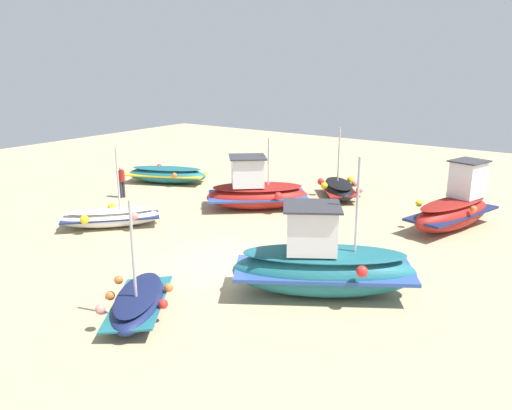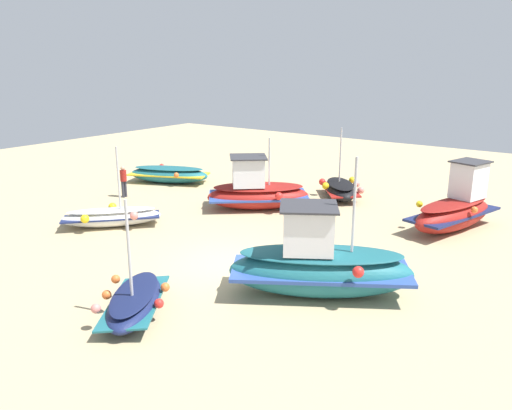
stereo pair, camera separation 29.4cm
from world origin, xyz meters
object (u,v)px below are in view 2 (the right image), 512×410
at_px(fishing_boat_3, 169,174).
at_px(fishing_boat_5, 340,189).
at_px(person_walking, 123,179).
at_px(fishing_boat_1, 112,217).
at_px(fishing_boat_0, 319,265).
at_px(fishing_boat_2, 256,191).
at_px(fishing_boat_4, 456,208).
at_px(fishing_boat_6, 135,301).

distance_m(fishing_boat_3, fishing_boat_5, 9.84).
distance_m(fishing_boat_5, person_walking, 11.02).
height_order(fishing_boat_1, fishing_boat_5, fishing_boat_5).
distance_m(fishing_boat_0, fishing_boat_2, 9.43).
relative_size(fishing_boat_4, fishing_boat_6, 1.44).
height_order(fishing_boat_6, person_walking, fishing_boat_6).
xyz_separation_m(fishing_boat_2, fishing_boat_5, (-2.34, -4.01, -0.38)).
distance_m(fishing_boat_2, fishing_boat_5, 4.66).
bearing_deg(fishing_boat_6, fishing_boat_0, -76.48).
bearing_deg(fishing_boat_4, fishing_boat_3, 110.13).
xyz_separation_m(fishing_boat_0, fishing_boat_2, (6.91, -6.42, -0.10)).
height_order(fishing_boat_3, fishing_boat_6, fishing_boat_6).
bearing_deg(fishing_boat_0, fishing_boat_6, 17.36).
distance_m(fishing_boat_1, fishing_boat_6, 8.22).
bearing_deg(person_walking, fishing_boat_0, -15.77).
bearing_deg(person_walking, fishing_boat_2, 20.19).
height_order(fishing_boat_2, fishing_boat_3, fishing_boat_2).
bearing_deg(fishing_boat_3, fishing_boat_4, 159.65).
bearing_deg(fishing_boat_6, fishing_boat_1, 20.00).
distance_m(fishing_boat_5, fishing_boat_6, 14.49).
relative_size(fishing_boat_2, fishing_boat_4, 0.98).
xyz_separation_m(fishing_boat_3, fishing_boat_4, (-15.57, -1.01, 0.38)).
distance_m(fishing_boat_2, person_walking, 7.06).
distance_m(fishing_boat_1, fishing_boat_3, 8.04).
height_order(fishing_boat_5, fishing_boat_6, fishing_boat_5).
distance_m(fishing_boat_0, fishing_boat_6, 5.36).
xyz_separation_m(fishing_boat_1, fishing_boat_4, (-11.80, -8.11, 0.46)).
bearing_deg(person_walking, fishing_boat_4, 18.13).
bearing_deg(fishing_boat_4, person_walking, 123.51).
bearing_deg(fishing_boat_2, person_walking, -21.18).
xyz_separation_m(fishing_boat_2, fishing_boat_6, (-3.41, 10.44, -0.47)).
bearing_deg(fishing_boat_2, fishing_boat_1, 19.47).
height_order(fishing_boat_0, fishing_boat_6, fishing_boat_0).
height_order(fishing_boat_2, fishing_boat_5, fishing_boat_5).
relative_size(fishing_boat_5, person_walking, 2.20).
bearing_deg(fishing_boat_3, fishing_boat_5, 171.78).
height_order(fishing_boat_1, fishing_boat_6, fishing_boat_1).
relative_size(fishing_boat_5, fishing_boat_6, 1.02).
bearing_deg(fishing_boat_0, fishing_boat_1, -35.17).
height_order(fishing_boat_4, fishing_boat_6, fishing_boat_6).
relative_size(fishing_boat_3, fishing_boat_4, 0.97).
height_order(fishing_boat_2, fishing_boat_4, fishing_boat_2).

